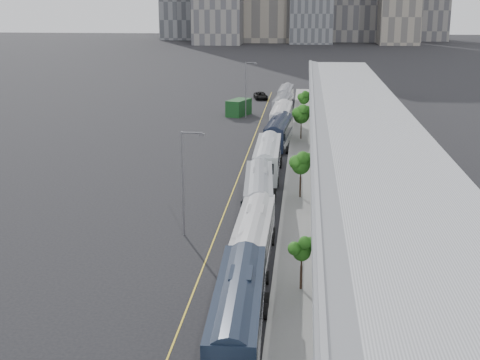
# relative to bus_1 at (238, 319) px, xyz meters

# --- Properties ---
(sidewalk) EXTENTS (10.00, 170.00, 0.12)m
(sidewalk) POSITION_rel_bus_1_xyz_m (6.54, 34.33, -1.66)
(sidewalk) COLOR gray
(sidewalk) RESTS_ON ground
(lane_line) EXTENTS (0.12, 160.00, 0.02)m
(lane_line) POSITION_rel_bus_1_xyz_m (-3.96, 34.33, -1.71)
(lane_line) COLOR gold
(lane_line) RESTS_ON ground
(depot) EXTENTS (12.45, 160.40, 7.20)m
(depot) POSITION_rel_bus_1_xyz_m (10.53, 34.33, 1.79)
(depot) COLOR gray
(depot) RESTS_ON ground
(bus_1) EXTENTS (3.22, 14.02, 4.08)m
(bus_1) POSITION_rel_bus_1_xyz_m (0.00, 0.00, 0.00)
(bus_1) COLOR black
(bus_1) RESTS_ON ground
(bus_2) EXTENTS (2.93, 13.14, 3.84)m
(bus_2) POSITION_rel_bus_1_xyz_m (-0.13, 13.86, -0.10)
(bus_2) COLOR #B6B6B8
(bus_2) RESTS_ON ground
(bus_3) EXTENTS (3.50, 13.44, 3.89)m
(bus_3) POSITION_rel_bus_1_xyz_m (-0.64, 26.31, -0.08)
(bus_3) COLOR gray
(bus_3) RESTS_ON ground
(bus_4) EXTENTS (3.08, 13.94, 4.06)m
(bus_4) POSITION_rel_bus_1_xyz_m (-0.61, 40.58, -0.01)
(bus_4) COLOR silver
(bus_4) RESTS_ON ground
(bus_5) EXTENTS (3.67, 13.68, 3.95)m
(bus_5) POSITION_rel_bus_1_xyz_m (0.03, 57.13, -0.05)
(bus_5) COLOR black
(bus_5) RESTS_ON ground
(bus_6) EXTENTS (3.16, 14.09, 4.10)m
(bus_6) POSITION_rel_bus_1_xyz_m (-0.04, 68.52, 0.01)
(bus_6) COLOR silver
(bus_6) RESTS_ON ground
(bus_7) EXTENTS (3.18, 12.19, 3.53)m
(bus_7) POSITION_rel_bus_1_xyz_m (-0.51, 83.74, -0.23)
(bus_7) COLOR gray
(bus_7) RESTS_ON ground
(bus_8) EXTENTS (2.92, 12.17, 3.53)m
(bus_8) POSITION_rel_bus_1_xyz_m (-0.27, 97.18, -0.23)
(bus_8) COLOR #909299
(bus_8) RESTS_ON ground
(tree_1) EXTENTS (1.32, 1.32, 3.79)m
(tree_1) POSITION_rel_bus_1_xyz_m (3.68, 8.29, 1.35)
(tree_1) COLOR black
(tree_1) RESTS_ON ground
(tree_2) EXTENTS (1.96, 1.96, 4.85)m
(tree_2) POSITION_rel_bus_1_xyz_m (3.36, 31.47, 2.11)
(tree_2) COLOR black
(tree_2) RESTS_ON ground
(tree_3) EXTENTS (2.41, 2.41, 5.18)m
(tree_3) POSITION_rel_bus_1_xyz_m (3.14, 62.06, 2.24)
(tree_3) COLOR black
(tree_3) RESTS_ON ground
(tree_4) EXTENTS (1.82, 1.82, 4.63)m
(tree_4) POSITION_rel_bus_1_xyz_m (3.43, 80.26, 1.96)
(tree_4) COLOR black
(tree_4) RESTS_ON ground
(street_lamp_near) EXTENTS (2.04, 0.22, 9.36)m
(street_lamp_near) POSITION_rel_bus_1_xyz_m (-6.58, 19.00, 3.65)
(street_lamp_near) COLOR #59595E
(street_lamp_near) RESTS_ON ground
(street_lamp_far) EXTENTS (2.04, 0.22, 9.74)m
(street_lamp_far) POSITION_rel_bus_1_xyz_m (-6.60, 80.27, 3.85)
(street_lamp_far) COLOR #59595E
(street_lamp_far) RESTS_ON ground
(shipping_container) EXTENTS (4.39, 6.06, 2.88)m
(shipping_container) POSITION_rel_bus_1_xyz_m (-8.24, 82.35, -0.28)
(shipping_container) COLOR #113816
(shipping_container) RESTS_ON ground
(suv) EXTENTS (3.54, 5.83, 1.51)m
(suv) POSITION_rel_bus_1_xyz_m (-5.67, 102.88, -0.97)
(suv) COLOR black
(suv) RESTS_ON ground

